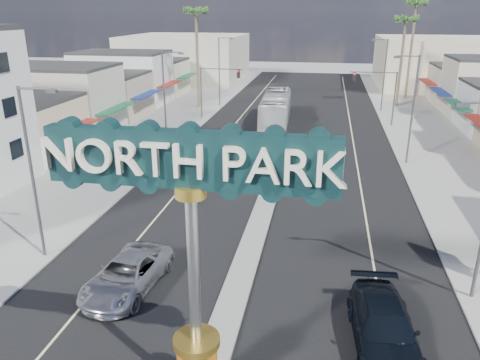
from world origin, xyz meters
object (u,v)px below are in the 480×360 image
at_px(gateway_sign, 193,244).
at_px(traffic_signal_right, 378,88).
at_px(streetlight_l_far, 220,68).
at_px(city_bus, 276,108).
at_px(traffic_signal_left, 216,83).
at_px(streetlight_l_mid, 166,97).
at_px(palm_right_mid, 406,24).
at_px(car_parked_left, 162,162).
at_px(streetlight_l_near, 34,166).
at_px(palm_left_far, 196,17).
at_px(streetlight_r_mid, 411,105).
at_px(suv_left, 128,274).
at_px(streetlight_r_far, 383,72).
at_px(suv_right, 384,328).
at_px(palm_right_far, 416,9).

distance_m(gateway_sign, traffic_signal_right, 43.04).
xyz_separation_m(streetlight_l_far, city_bus, (8.43, -8.93, -3.31)).
bearing_deg(traffic_signal_left, streetlight_l_mid, -95.10).
distance_m(traffic_signal_right, palm_right_mid, 14.10).
bearing_deg(car_parked_left, traffic_signal_right, 41.84).
height_order(gateway_sign, streetlight_l_near, gateway_sign).
bearing_deg(palm_left_far, traffic_signal_right, -15.15).
xyz_separation_m(traffic_signal_left, streetlight_r_mid, (19.62, -13.99, 0.79)).
distance_m(gateway_sign, suv_left, 9.33).
xyz_separation_m(traffic_signal_left, car_parked_left, (0.18, -19.88, -3.39)).
bearing_deg(streetlight_l_far, traffic_signal_right, -22.20).
bearing_deg(streetlight_l_near, streetlight_r_far, 63.58).
distance_m(streetlight_l_near, suv_right, 17.72).
distance_m(suv_left, car_parked_left, 16.67).
bearing_deg(suv_left, streetlight_r_far, 76.72).
bearing_deg(city_bus, streetlight_r_mid, -49.15).
xyz_separation_m(traffic_signal_right, car_parked_left, (-18.18, -19.88, -3.39)).
bearing_deg(streetlight_l_mid, traffic_signal_right, 35.50).
relative_size(streetlight_l_mid, suv_right, 1.56).
height_order(traffic_signal_left, streetlight_r_mid, streetlight_r_mid).
bearing_deg(streetlight_l_mid, streetlight_r_mid, 0.00).
bearing_deg(palm_left_far, car_parked_left, -81.21).
xyz_separation_m(streetlight_r_far, palm_left_far, (-23.43, -2.00, 6.43)).
distance_m(streetlight_l_mid, city_bus, 15.90).
xyz_separation_m(streetlight_r_mid, palm_right_mid, (2.57, 26.00, 5.54)).
bearing_deg(suv_right, suv_left, 165.87).
bearing_deg(streetlight_r_mid, palm_right_mid, 84.36).
bearing_deg(traffic_signal_left, palm_left_far, 122.43).
height_order(traffic_signal_left, suv_left, traffic_signal_left).
height_order(streetlight_l_mid, city_bus, streetlight_l_mid).
bearing_deg(palm_right_far, streetlight_r_mid, -98.12).
height_order(gateway_sign, palm_left_far, palm_left_far).
height_order(streetlight_l_near, city_bus, streetlight_l_near).
bearing_deg(streetlight_l_mid, streetlight_r_far, 46.52).
bearing_deg(streetlight_l_far, suv_right, -70.01).
bearing_deg(streetlight_l_mid, streetlight_l_near, -90.00).
relative_size(streetlight_r_mid, palm_right_mid, 0.74).
distance_m(streetlight_l_far, suv_right, 49.13).
distance_m(streetlight_l_far, city_bus, 12.72).
bearing_deg(streetlight_r_mid, city_bus, 133.57).
bearing_deg(palm_right_mid, streetlight_r_far, -122.69).
height_order(traffic_signal_right, streetlight_r_mid, streetlight_r_mid).
relative_size(streetlight_l_far, streetlight_r_mid, 1.00).
height_order(traffic_signal_right, city_bus, traffic_signal_right).
relative_size(palm_right_far, suv_left, 2.51).
distance_m(traffic_signal_left, streetlight_l_near, 34.03).
xyz_separation_m(gateway_sign, streetlight_l_near, (-10.43, 8.02, -0.86)).
height_order(palm_right_mid, palm_right_far, palm_right_far).
xyz_separation_m(streetlight_l_near, palm_right_mid, (23.43, 46.00, 5.54)).
distance_m(palm_left_far, car_parked_left, 28.26).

